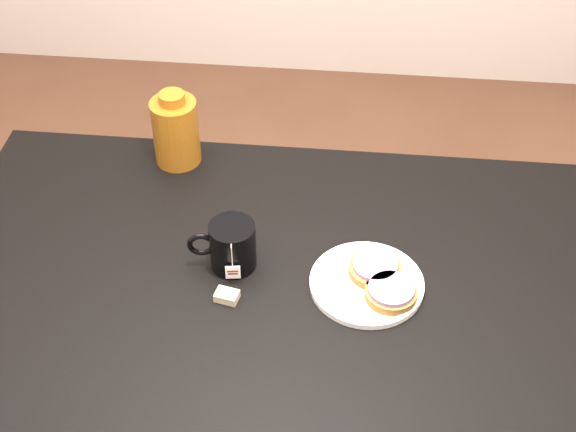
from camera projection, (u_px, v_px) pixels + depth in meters
The scene contains 7 objects.
table at pixel (273, 311), 1.66m from camera, with size 1.40×0.90×0.75m.
plate at pixel (367, 283), 1.60m from camera, with size 0.23×0.23×0.02m.
bagel_back at pixel (375, 268), 1.60m from camera, with size 0.15×0.15×0.03m.
bagel_front at pixel (391, 292), 1.55m from camera, with size 0.12×0.12×0.03m.
mug at pixel (232, 245), 1.61m from camera, with size 0.14×0.11×0.10m.
teabag_pouch at pixel (227, 296), 1.57m from camera, with size 0.04×0.03×0.02m, color #C6B793.
bagel_package at pixel (176, 130), 1.85m from camera, with size 0.11×0.11×0.18m.
Camera 1 is at (0.14, -1.09, 1.93)m, focal length 50.00 mm.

